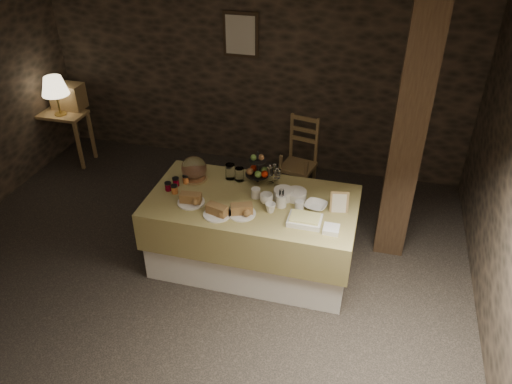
% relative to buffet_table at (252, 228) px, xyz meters
% --- Properties ---
extents(ground_plane, '(5.50, 5.00, 0.01)m').
position_rel_buffet_table_xyz_m(ground_plane, '(-0.56, -0.39, -0.46)').
color(ground_plane, black).
rests_on(ground_plane, ground).
extents(room_shell, '(5.52, 5.02, 2.60)m').
position_rel_buffet_table_xyz_m(room_shell, '(-0.56, -0.39, 1.11)').
color(room_shell, black).
rests_on(room_shell, ground).
extents(buffet_table, '(2.00, 1.07, 0.79)m').
position_rel_buffet_table_xyz_m(buffet_table, '(0.00, 0.00, 0.00)').
color(buffet_table, white).
rests_on(buffet_table, ground_plane).
extents(console_table, '(0.67, 0.39, 0.72)m').
position_rel_buffet_table_xyz_m(console_table, '(-3.06, 1.44, 0.14)').
color(console_table, brown).
rests_on(console_table, ground_plane).
extents(table_lamp, '(0.35, 0.35, 0.52)m').
position_rel_buffet_table_xyz_m(table_lamp, '(-3.01, 1.39, 0.66)').
color(table_lamp, tan).
rests_on(table_lamp, console_table).
extents(wine_rack, '(0.42, 0.26, 0.34)m').
position_rel_buffet_table_xyz_m(wine_rack, '(-3.01, 1.62, 0.44)').
color(wine_rack, brown).
rests_on(wine_rack, console_table).
extents(chair, '(0.47, 0.46, 0.67)m').
position_rel_buffet_table_xyz_m(chair, '(0.15, 1.76, -0.07)').
color(chair, brown).
rests_on(chair, ground_plane).
extents(timber_column, '(0.30, 0.30, 2.60)m').
position_rel_buffet_table_xyz_m(timber_column, '(1.36, 0.65, 0.84)').
color(timber_column, black).
rests_on(timber_column, ground_plane).
extents(framed_picture, '(0.45, 0.04, 0.55)m').
position_rel_buffet_table_xyz_m(framed_picture, '(-0.71, 2.08, 1.29)').
color(framed_picture, '#2F2216').
rests_on(framed_picture, room_shell).
extents(plate_stack_a, '(0.19, 0.19, 0.10)m').
position_rel_buffet_table_xyz_m(plate_stack_a, '(0.28, 0.10, 0.39)').
color(plate_stack_a, white).
rests_on(plate_stack_a, buffet_table).
extents(plate_stack_b, '(0.20, 0.20, 0.08)m').
position_rel_buffet_table_xyz_m(plate_stack_b, '(0.40, 0.13, 0.38)').
color(plate_stack_b, white).
rests_on(plate_stack_b, buffet_table).
extents(cutlery_holder, '(0.10, 0.10, 0.12)m').
position_rel_buffet_table_xyz_m(cutlery_holder, '(0.29, -0.03, 0.40)').
color(cutlery_holder, white).
rests_on(cutlery_holder, buffet_table).
extents(cup_a, '(0.17, 0.17, 0.10)m').
position_rel_buffet_table_xyz_m(cup_a, '(0.14, -0.02, 0.39)').
color(cup_a, white).
rests_on(cup_a, buffet_table).
extents(cup_b, '(0.11, 0.11, 0.09)m').
position_rel_buffet_table_xyz_m(cup_b, '(0.21, -0.15, 0.38)').
color(cup_b, white).
rests_on(cup_b, buffet_table).
extents(mug_c, '(0.09, 0.09, 0.09)m').
position_rel_buffet_table_xyz_m(mug_c, '(0.02, 0.05, 0.38)').
color(mug_c, white).
rests_on(mug_c, buffet_table).
extents(mug_d, '(0.08, 0.08, 0.09)m').
position_rel_buffet_table_xyz_m(mug_d, '(0.46, -0.04, 0.38)').
color(mug_d, white).
rests_on(mug_d, buffet_table).
extents(bowl, '(0.24, 0.24, 0.05)m').
position_rel_buffet_table_xyz_m(bowl, '(0.61, 0.02, 0.36)').
color(bowl, white).
rests_on(bowl, buffet_table).
extents(cake_dome, '(0.26, 0.26, 0.26)m').
position_rel_buffet_table_xyz_m(cake_dome, '(-0.67, 0.22, 0.44)').
color(cake_dome, brown).
rests_on(cake_dome, buffet_table).
extents(fruit_stand, '(0.25, 0.25, 0.35)m').
position_rel_buffet_table_xyz_m(fruit_stand, '(-0.03, 0.32, 0.47)').
color(fruit_stand, black).
rests_on(fruit_stand, buffet_table).
extents(bread_platter_left, '(0.26, 0.26, 0.11)m').
position_rel_buffet_table_xyz_m(bread_platter_left, '(-0.55, -0.20, 0.38)').
color(bread_platter_left, white).
rests_on(bread_platter_left, buffet_table).
extents(bread_platter_center, '(0.26, 0.26, 0.11)m').
position_rel_buffet_table_xyz_m(bread_platter_center, '(-0.25, -0.32, 0.38)').
color(bread_platter_center, white).
rests_on(bread_platter_center, buffet_table).
extents(bread_platter_right, '(0.26, 0.26, 0.11)m').
position_rel_buffet_table_xyz_m(bread_platter_right, '(-0.03, -0.25, 0.38)').
color(bread_platter_right, white).
rests_on(bread_platter_right, buffet_table).
extents(jam_jars, '(0.18, 0.26, 0.07)m').
position_rel_buffet_table_xyz_m(jam_jars, '(-0.78, 0.01, 0.37)').
color(jam_jars, '#590214').
rests_on(jam_jars, buffet_table).
extents(tart_dish, '(0.30, 0.22, 0.07)m').
position_rel_buffet_table_xyz_m(tart_dish, '(0.55, -0.23, 0.37)').
color(tart_dish, white).
rests_on(tart_dish, buffet_table).
extents(square_dish, '(0.14, 0.14, 0.04)m').
position_rel_buffet_table_xyz_m(square_dish, '(0.80, -0.30, 0.36)').
color(square_dish, white).
rests_on(square_dish, buffet_table).
extents(menu_frame, '(0.18, 0.10, 0.22)m').
position_rel_buffet_table_xyz_m(menu_frame, '(0.82, 0.03, 0.43)').
color(menu_frame, brown).
rests_on(menu_frame, buffet_table).
extents(storage_jar_a, '(0.10, 0.10, 0.16)m').
position_rel_buffet_table_xyz_m(storage_jar_a, '(-0.32, 0.32, 0.42)').
color(storage_jar_a, white).
rests_on(storage_jar_a, buffet_table).
extents(storage_jar_b, '(0.09, 0.09, 0.14)m').
position_rel_buffet_table_xyz_m(storage_jar_b, '(-0.22, 0.31, 0.41)').
color(storage_jar_b, white).
rests_on(storage_jar_b, buffet_table).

